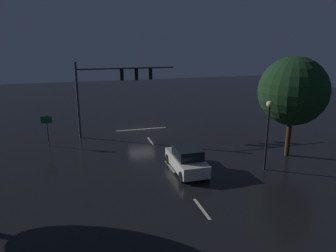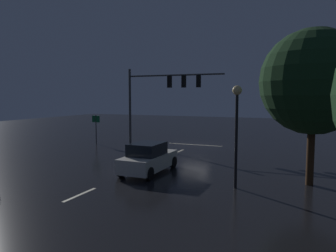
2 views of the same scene
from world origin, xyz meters
name	(u,v)px [view 1 (image 1 of 2)]	position (x,y,z in m)	size (l,w,h in m)	color
ground_plane	(142,129)	(0.00, 0.00, 0.00)	(80.00, 80.00, 0.00)	black
traffic_signal_assembly	(114,83)	(2.67, 1.16, 4.90)	(8.90, 0.47, 6.80)	#383A3D
lane_dash_far	(151,141)	(0.00, 4.00, 0.00)	(2.20, 0.16, 0.01)	beige
lane_dash_mid	(170,166)	(0.00, 10.00, 0.00)	(2.20, 0.16, 0.01)	beige
lane_dash_near	(202,209)	(0.00, 16.00, 0.00)	(2.20, 0.16, 0.01)	beige
stop_bar	(141,129)	(0.00, -0.02, 0.00)	(5.00, 0.16, 0.01)	beige
car_approaching	(187,160)	(-0.88, 11.02, 0.80)	(1.93, 4.38, 1.70)	silver
street_lamp_left_kerb	(268,122)	(-6.07, 12.31, 3.38)	(0.44, 0.44, 4.80)	black
route_sign	(47,124)	(8.50, 2.86, 1.88)	(0.90, 0.22, 2.61)	#383A3D
tree_left_near	(293,91)	(-9.29, 10.34, 4.98)	(5.04, 5.04, 7.51)	#382314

